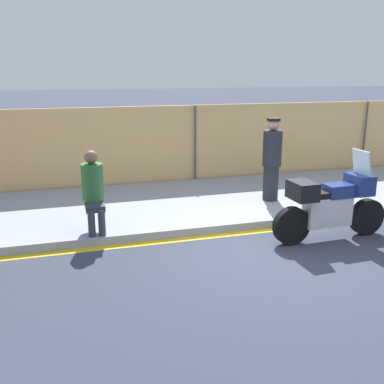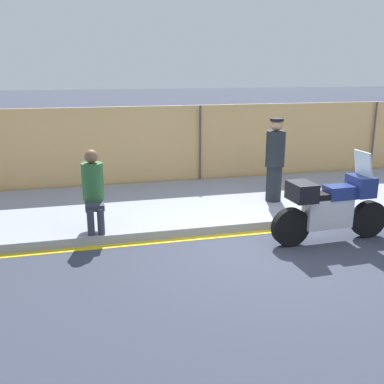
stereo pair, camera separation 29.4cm
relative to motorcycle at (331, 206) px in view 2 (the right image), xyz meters
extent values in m
plane|color=#333847|center=(-1.12, -0.19, -0.62)|extent=(120.00, 120.00, 0.00)
cube|color=#8E93A3|center=(-1.12, 2.50, -0.55)|extent=(36.36, 3.46, 0.15)
cube|color=gold|center=(-1.12, 0.68, -0.62)|extent=(36.36, 0.18, 0.01)
cube|color=#E5B26B|center=(-1.12, 4.32, 0.37)|extent=(34.55, 0.08, 1.99)
cylinder|color=#4C4C51|center=(-1.12, 4.22, 0.37)|extent=(0.05, 0.05, 1.99)
cylinder|color=#4C4C51|center=(3.77, 4.22, 0.37)|extent=(0.05, 0.05, 1.99)
cylinder|color=black|center=(0.77, 0.03, -0.30)|extent=(0.65, 0.16, 0.65)
cylinder|color=black|center=(-0.73, -0.02, -0.30)|extent=(0.65, 0.16, 0.65)
cube|color=silver|center=(-0.05, 0.00, -0.11)|extent=(0.83, 0.31, 0.51)
cube|color=navy|center=(0.16, 0.01, 0.24)|extent=(0.53, 0.33, 0.22)
cube|color=black|center=(-0.14, 0.00, 0.20)|extent=(0.61, 0.30, 0.10)
cube|color=navy|center=(0.55, 0.02, 0.32)|extent=(0.34, 0.49, 0.34)
cube|color=silver|center=(0.55, 0.02, 0.70)|extent=(0.12, 0.42, 0.42)
cube|color=black|center=(-0.56, -0.02, 0.30)|extent=(0.38, 0.52, 0.30)
cylinder|color=#1E2328|center=(-0.12, 2.01, -0.10)|extent=(0.32, 0.32, 0.74)
cylinder|color=#1E2328|center=(-0.12, 2.01, 0.63)|extent=(0.39, 0.39, 0.74)
sphere|color=tan|center=(-0.12, 2.01, 1.12)|extent=(0.24, 0.24, 0.24)
cylinder|color=black|center=(-0.12, 2.01, 1.23)|extent=(0.28, 0.28, 0.05)
cylinder|color=#2D3342|center=(-3.91, 0.87, -0.24)|extent=(0.12, 0.12, 0.45)
cylinder|color=#2D3342|center=(-3.74, 0.87, -0.24)|extent=(0.12, 0.12, 0.45)
cube|color=#2D3342|center=(-3.83, 1.09, -0.02)|extent=(0.31, 0.45, 0.10)
cylinder|color=#2D6033|center=(-3.83, 1.32, 0.35)|extent=(0.37, 0.37, 0.64)
sphere|color=brown|center=(-3.83, 1.32, 0.78)|extent=(0.23, 0.23, 0.23)
camera|label=1|loc=(-4.29, -6.30, 2.22)|focal=42.00mm
camera|label=2|loc=(-4.00, -6.37, 2.22)|focal=42.00mm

